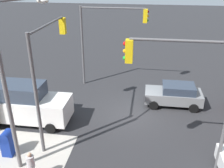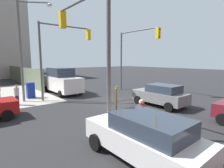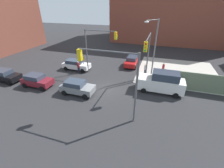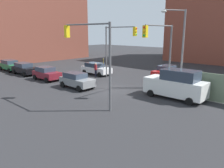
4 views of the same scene
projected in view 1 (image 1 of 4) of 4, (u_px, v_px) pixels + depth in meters
The scene contains 9 objects.
ground_plane at pixel (132, 114), 17.07m from camera, with size 120.00×120.00×0.00m, color #28282B.
traffic_signal_nw_corner at pixel (190, 82), 10.75m from camera, with size 4.86×0.36×6.50m.
traffic_signal_se_corner at pixel (107, 31), 19.51m from camera, with size 5.31×0.36×6.50m.
traffic_signal_ne_corner at pixel (48, 60), 13.39m from camera, with size 0.36×5.00×6.50m.
street_lamp_corner at pixel (12, 78), 10.84m from camera, with size 1.63×2.33×8.00m.
mailbox_blue at pixel (8, 142), 13.07m from camera, with size 0.56×0.64×1.43m.
sedan_gray at pixel (174, 94), 17.92m from camera, with size 4.00×2.02×1.62m.
van_white_delivery at pixel (26, 103), 15.80m from camera, with size 5.40×2.32×2.62m.
pedestrian_walking_north at pixel (31, 166), 11.44m from camera, with size 0.36×0.36×1.56m.
Camera 1 is at (-0.76, 14.69, 8.99)m, focal length 40.00 mm.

